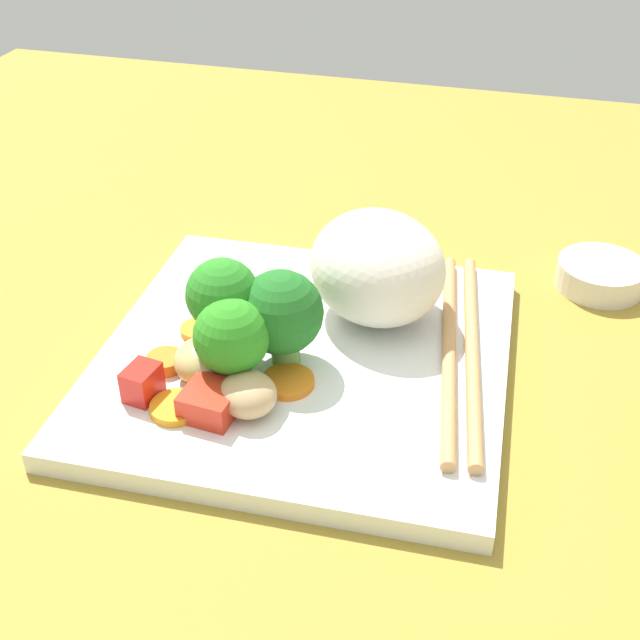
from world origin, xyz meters
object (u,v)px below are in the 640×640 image
object	(u,v)px
broccoli_floret_2	(223,296)
carrot_slice_2	(165,362)
chopstick_pair	(460,349)
square_plate	(305,359)
sauce_cup	(601,275)
rice_mound	(377,267)

from	to	relation	value
broccoli_floret_2	carrot_slice_2	size ratio (longest dim) A/B	3.01
chopstick_pair	square_plate	bearing A→B (deg)	95.09
sauce_cup	broccoli_floret_2	bearing A→B (deg)	126.89
carrot_slice_2	broccoli_floret_2	bearing A→B (deg)	-59.21
broccoli_floret_2	carrot_slice_2	xyz separation A→B (cm)	(-1.94, 3.25, -4.04)
carrot_slice_2	sauce_cup	size ratio (longest dim) A/B	0.36
square_plate	sauce_cup	world-z (taller)	sauce_cup
rice_mound	carrot_slice_2	size ratio (longest dim) A/B	4.16
square_plate	broccoli_floret_2	distance (cm)	6.98
square_plate	chopstick_pair	size ratio (longest dim) A/B	1.18
chopstick_pair	rice_mound	bearing A→B (deg)	55.32
rice_mound	chopstick_pair	xyz separation A→B (cm)	(-3.04, -6.01, -3.14)
broccoli_floret_2	chopstick_pair	world-z (taller)	broccoli_floret_2
square_plate	rice_mound	size ratio (longest dim) A/B	2.66
carrot_slice_2	chopstick_pair	size ratio (longest dim) A/B	0.11
carrot_slice_2	rice_mound	bearing A→B (deg)	-50.70
square_plate	rice_mound	xyz separation A→B (cm)	(5.19, -3.36, 4.24)
square_plate	carrot_slice_2	xyz separation A→B (cm)	(-3.81, 7.63, 1.06)
square_plate	rice_mound	bearing A→B (deg)	-32.94
carrot_slice_2	sauce_cup	distance (cm)	31.59
square_plate	rice_mound	world-z (taller)	rice_mound
broccoli_floret_2	sauce_cup	world-z (taller)	broccoli_floret_2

